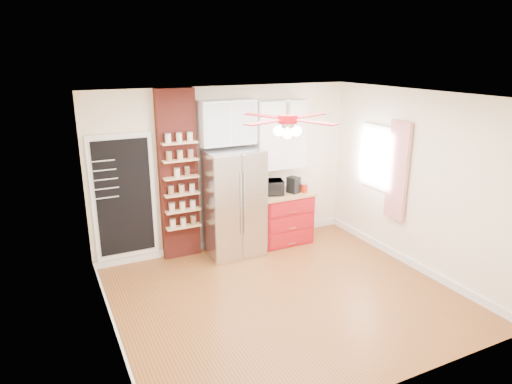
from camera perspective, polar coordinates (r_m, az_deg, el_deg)
name	(u,v)px	position (r m, az deg, el deg)	size (l,w,h in m)	color
floor	(284,296)	(6.42, 3.54, -12.88)	(4.50, 4.50, 0.00)	#9A5227
ceiling	(288,96)	(5.59, 4.05, 11.86)	(4.50, 4.50, 0.00)	white
wall_back	(226,169)	(7.60, -3.71, 2.91)	(4.50, 0.02, 2.70)	#FFF2CD
wall_front	(395,266)	(4.38, 16.99, -8.79)	(4.50, 0.02, 2.70)	#FFF2CD
wall_left	(104,232)	(5.19, -18.42, -4.76)	(0.02, 4.00, 2.70)	#FFF2CD
wall_right	(417,182)	(7.21, 19.50, 1.18)	(0.02, 4.00, 2.70)	#FFF2CD
chalkboard	(124,197)	(7.19, -16.18, -0.65)	(0.95, 0.05, 1.95)	white
brick_pillar	(178,176)	(7.26, -9.69, 2.01)	(0.60, 0.16, 2.70)	maroon
fridge	(233,203)	(7.39, -2.90, -1.34)	(0.90, 0.70, 1.75)	silver
upper_glass_cabinet	(227,122)	(7.27, -3.67, 8.69)	(0.90, 0.35, 0.70)	white
red_cabinet	(283,217)	(7.97, 3.43, -3.15)	(0.94, 0.64, 0.90)	#A51018
upper_shelf_unit	(280,135)	(7.75, 2.99, 7.17)	(0.90, 0.30, 1.15)	white
window	(377,157)	(7.79, 14.89, 4.23)	(0.04, 0.75, 1.05)	white
curtain	(398,171)	(7.38, 17.29, 2.54)	(0.06, 0.40, 1.55)	red
ceiling_fan	(288,119)	(5.62, 3.99, 9.06)	(1.40, 1.40, 0.44)	silver
toaster_oven	(270,187)	(7.69, 1.72, 0.58)	(0.45, 0.30, 0.25)	black
coffee_maker	(293,185)	(7.80, 4.70, 0.89)	(0.16, 0.19, 0.28)	black
canister_left	(304,188)	(7.85, 6.05, 0.47)	(0.11, 0.11, 0.15)	#B31D09
canister_right	(302,186)	(8.00, 5.79, 0.71)	(0.10, 0.10, 0.13)	#AA0921
pantry_jar_oats	(177,173)	(7.10, -9.86, 2.41)	(0.09, 0.09, 0.13)	beige
pantry_jar_beans	(187,171)	(7.14, -8.59, 2.57)	(0.08, 0.08, 0.13)	brown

